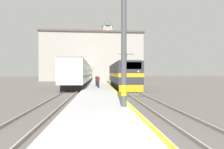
# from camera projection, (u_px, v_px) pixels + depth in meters

# --- Properties ---
(ground_plane) EXTENTS (200.00, 200.00, 0.00)m
(ground_plane) POSITION_uv_depth(u_px,v_px,m) (98.00, 84.00, 35.06)
(ground_plane) COLOR #514C47
(platform) EXTENTS (3.77, 140.00, 0.33)m
(platform) POSITION_uv_depth(u_px,v_px,m) (98.00, 85.00, 30.08)
(platform) COLOR #999999
(platform) RESTS_ON ground
(rail_track_near) EXTENTS (2.84, 140.00, 0.16)m
(rail_track_near) POSITION_uv_depth(u_px,v_px,m) (119.00, 86.00, 30.38)
(rail_track_near) COLOR #514C47
(rail_track_near) RESTS_ON ground
(rail_track_far) EXTENTS (2.84, 140.00, 0.16)m
(rail_track_far) POSITION_uv_depth(u_px,v_px,m) (80.00, 86.00, 29.81)
(rail_track_far) COLOR #514C47
(rail_track_far) RESTS_ON ground
(locomotive_train) EXTENTS (2.92, 14.57, 4.76)m
(locomotive_train) POSITION_uv_depth(u_px,v_px,m) (122.00, 75.00, 26.58)
(locomotive_train) COLOR black
(locomotive_train) RESTS_ON ground
(passenger_train) EXTENTS (2.92, 54.08, 4.07)m
(passenger_train) POSITION_uv_depth(u_px,v_px,m) (86.00, 73.00, 45.98)
(passenger_train) COLOR black
(passenger_train) RESTS_ON ground
(catenary_mast) EXTENTS (2.59, 0.32, 8.42)m
(catenary_mast) POSITION_uv_depth(u_px,v_px,m) (125.00, 33.00, 9.82)
(catenary_mast) COLOR #4C4C51
(catenary_mast) RESTS_ON platform
(person_on_platform) EXTENTS (0.34, 0.34, 1.59)m
(person_on_platform) POSITION_uv_depth(u_px,v_px,m) (96.00, 80.00, 25.75)
(person_on_platform) COLOR #23232D
(person_on_platform) RESTS_ON platform
(second_waiting_passenger) EXTENTS (0.34, 0.34, 1.58)m
(second_waiting_passenger) POSITION_uv_depth(u_px,v_px,m) (98.00, 81.00, 22.60)
(second_waiting_passenger) COLOR #23232D
(second_waiting_passenger) RESTS_ON platform
(clock_tower) EXTENTS (3.83, 3.83, 21.19)m
(clock_tower) POSITION_uv_depth(u_px,v_px,m) (108.00, 47.00, 60.47)
(clock_tower) COLOR #ADA393
(clock_tower) RESTS_ON ground
(station_building) EXTENTS (30.05, 8.63, 14.44)m
(station_building) POSITION_uv_depth(u_px,v_px,m) (93.00, 57.00, 53.16)
(station_building) COLOR #A8A399
(station_building) RESTS_ON ground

